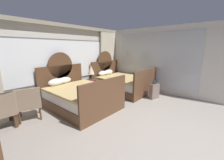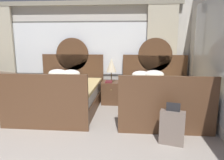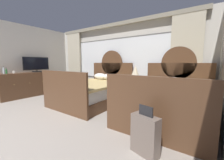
# 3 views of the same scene
# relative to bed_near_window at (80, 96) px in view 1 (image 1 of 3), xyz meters

# --- Properties ---
(ground_plane) EXTENTS (24.00, 24.00, 0.00)m
(ground_plane) POSITION_rel_bed_near_window_xyz_m (0.17, -3.19, -0.37)
(ground_plane) COLOR #9E9389
(wall_back_window) EXTENTS (6.05, 0.22, 2.70)m
(wall_back_window) POSITION_rel_bed_near_window_xyz_m (0.17, 1.16, 1.02)
(wall_back_window) COLOR beige
(wall_back_window) RESTS_ON ground_plane
(wall_right_mirror) EXTENTS (0.08, 4.95, 2.70)m
(wall_right_mirror) POSITION_rel_bed_near_window_xyz_m (3.22, -1.29, 0.98)
(wall_right_mirror) COLOR beige
(wall_right_mirror) RESTS_ON ground_plane
(bed_near_window) EXTENTS (1.72, 2.20, 1.71)m
(bed_near_window) POSITION_rel_bed_near_window_xyz_m (0.00, 0.00, 0.00)
(bed_near_window) COLOR brown
(bed_near_window) RESTS_ON ground_plane
(bed_near_mirror) EXTENTS (1.72, 2.20, 1.71)m
(bed_near_mirror) POSITION_rel_bed_near_window_xyz_m (2.26, -0.00, -0.00)
(bed_near_mirror) COLOR brown
(bed_near_mirror) RESTS_ON ground_plane
(nightstand_between_beds) EXTENTS (0.52, 0.54, 0.58)m
(nightstand_between_beds) POSITION_rel_bed_near_window_xyz_m (1.13, 0.69, -0.08)
(nightstand_between_beds) COLOR brown
(nightstand_between_beds) RESTS_ON ground_plane
(table_lamp_on_nightstand) EXTENTS (0.27, 0.27, 0.62)m
(table_lamp_on_nightstand) POSITION_rel_bed_near_window_xyz_m (1.12, 0.70, 0.63)
(table_lamp_on_nightstand) COLOR brown
(table_lamp_on_nightstand) RESTS_ON nightstand_between_beds
(book_on_nightstand) EXTENTS (0.18, 0.26, 0.03)m
(book_on_nightstand) POSITION_rel_bed_near_window_xyz_m (1.06, 0.58, 0.22)
(book_on_nightstand) COLOR maroon
(book_on_nightstand) RESTS_ON nightstand_between_beds
(armchair_by_window_left) EXTENTS (0.72, 0.72, 0.89)m
(armchair_by_window_left) POSITION_rel_bed_near_window_xyz_m (-1.37, 0.32, 0.11)
(armchair_by_window_left) COLOR #84705B
(armchair_by_window_left) RESTS_ON ground_plane
(armchair_by_window_centre) EXTENTS (0.60, 0.60, 0.89)m
(armchair_by_window_centre) POSITION_rel_bed_near_window_xyz_m (-1.97, 0.31, 0.11)
(armchair_by_window_centre) COLOR #84705B
(armchair_by_window_centre) RESTS_ON ground_plane
(armchair_by_window_right) EXTENTS (0.62, 0.62, 0.89)m
(armchair_by_window_right) POSITION_rel_bed_near_window_xyz_m (-1.98, 0.31, 0.11)
(armchair_by_window_right) COLOR #84705B
(armchair_by_window_right) RESTS_ON ground_plane
(suitcase_on_floor) EXTENTS (0.42, 0.26, 0.70)m
(suitcase_on_floor) POSITION_rel_bed_near_window_xyz_m (2.30, -1.46, -0.09)
(suitcase_on_floor) COLOR #75665B
(suitcase_on_floor) RESTS_ON ground_plane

